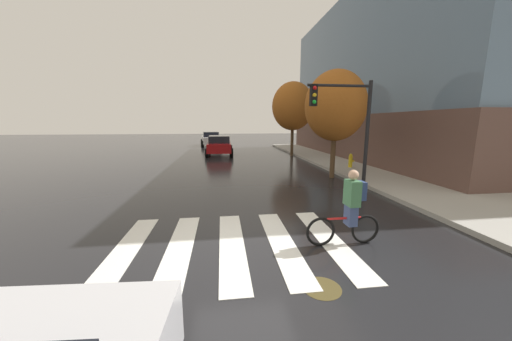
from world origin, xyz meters
TOP-DOWN VIEW (x-y plane):
  - ground_plane at (0.00, 0.00)m, footprint 120.00×120.00m
  - crosswalk_stripes at (-0.25, 0.00)m, footprint 5.06×3.66m
  - manhole_cover at (1.16, -1.73)m, footprint 0.64×0.64m
  - sedan_mid at (-0.62, 16.81)m, footprint 2.24×4.68m
  - sedan_far at (-1.70, 25.75)m, footprint 2.58×4.88m
  - cyclist at (2.34, -0.27)m, footprint 1.71×0.36m
  - traffic_light_near at (4.22, 3.92)m, footprint 2.47×0.28m
  - fire_hydrant at (6.90, 8.65)m, footprint 0.33×0.22m
  - street_tree_near at (4.97, 6.72)m, footprint 2.88×2.88m
  - street_tree_mid at (5.24, 15.35)m, footprint 3.29×3.29m
  - corner_building at (16.44, 13.66)m, footprint 16.27×22.15m

SIDE VIEW (x-z plane):
  - ground_plane at x=0.00m, z-range 0.00..0.00m
  - manhole_cover at x=1.16m, z-range 0.00..0.01m
  - crosswalk_stripes at x=-0.25m, z-range 0.00..0.01m
  - fire_hydrant at x=6.90m, z-range 0.14..0.92m
  - sedan_mid at x=-0.62m, z-range 0.03..1.63m
  - sedan_far at x=-1.70m, z-range 0.03..1.66m
  - cyclist at x=2.34m, z-range 0.00..1.69m
  - traffic_light_near at x=4.22m, z-range 0.76..4.96m
  - street_tree_near at x=4.97m, z-range 0.89..6.02m
  - street_tree_mid at x=5.24m, z-range 1.02..6.88m
  - corner_building at x=16.44m, z-range -0.05..11.61m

